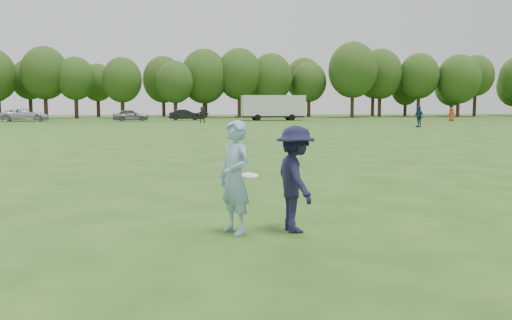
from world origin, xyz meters
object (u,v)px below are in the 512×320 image
object	(u,v)px
car_c	(25,115)
field_cone	(429,124)
thrower	(235,177)
cargo_trailer	(273,106)
player_far_b	(419,117)
car_e	(131,115)
defender	(295,179)
car_f	(185,115)
player_far_d	(202,115)
player_far_c	(452,114)

from	to	relation	value
car_c	field_cone	bearing A→B (deg)	-120.13
field_cone	thrower	bearing A→B (deg)	-120.08
field_cone	cargo_trailer	distance (m)	21.77
cargo_trailer	field_cone	bearing A→B (deg)	-55.03
thrower	player_far_b	size ratio (longest dim) A/B	0.96
player_far_b	car_e	bearing A→B (deg)	-143.16
car_e	field_cone	world-z (taller)	car_e
defender	field_cone	size ratio (longest dim) A/B	5.88
player_far_b	car_c	distance (m)	45.62
car_f	defender	bearing A→B (deg)	178.90
player_far_b	car_f	bearing A→B (deg)	-154.24
thrower	player_far_b	bearing A→B (deg)	121.30
car_c	player_far_d	bearing A→B (deg)	-117.11
defender	player_far_b	bearing A→B (deg)	-33.94
player_far_c	car_c	size ratio (longest dim) A/B	0.30
cargo_trailer	defender	bearing A→B (deg)	-100.29
defender	car_c	bearing A→B (deg)	12.11
player_far_c	cargo_trailer	world-z (taller)	cargo_trailer
player_far_d	car_e	distance (m)	10.69
field_cone	cargo_trailer	world-z (taller)	cargo_trailer
car_c	field_cone	world-z (taller)	car_c
player_far_b	car_e	distance (m)	34.63
defender	car_c	size ratio (longest dim) A/B	0.32
player_far_d	car_e	bearing A→B (deg)	139.15
player_far_b	car_c	xyz separation A→B (m)	(-39.70, 22.48, -0.19)
player_far_b	field_cone	distance (m)	5.27
player_far_b	field_cone	xyz separation A→B (m)	(3.09, 4.20, -0.82)
cargo_trailer	car_f	bearing A→B (deg)	170.39
player_far_b	car_e	xyz separation A→B (m)	(-27.17, 21.46, -0.23)
thrower	car_e	xyz separation A→B (m)	(-5.96, 59.21, -0.19)
car_c	player_far_c	bearing A→B (deg)	-104.58
car_e	cargo_trailer	world-z (taller)	cargo_trailer
car_e	defender	bearing A→B (deg)	179.71
thrower	player_far_b	world-z (taller)	player_far_b
thrower	car_e	world-z (taller)	thrower
car_f	car_c	bearing A→B (deg)	92.80
player_far_c	field_cone	distance (m)	14.35
thrower	field_cone	distance (m)	48.48
defender	car_e	distance (m)	59.67
player_far_b	player_far_c	distance (m)	19.54
player_far_c	field_cone	size ratio (longest dim) A/B	5.63
player_far_b	car_c	world-z (taller)	player_far_b
defender	field_cone	bearing A→B (deg)	-34.83
thrower	defender	world-z (taller)	thrower
car_c	car_e	world-z (taller)	car_c
player_far_b	car_f	world-z (taller)	player_far_b
thrower	car_f	world-z (taller)	thrower
player_far_b	car_c	size ratio (longest dim) A/B	0.35
car_e	thrower	bearing A→B (deg)	178.76
thrower	player_far_c	bearing A→B (deg)	118.94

